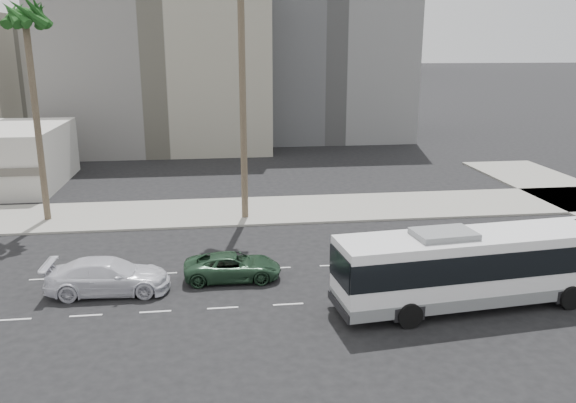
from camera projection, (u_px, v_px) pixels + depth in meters
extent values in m
plane|color=black|center=(352.00, 301.00, 26.81)|extent=(700.00, 700.00, 0.00)
cube|color=gray|center=(302.00, 209.00, 41.62)|extent=(120.00, 7.00, 0.15)
cube|color=gray|center=(161.00, 68.00, 66.03)|extent=(24.00, 18.00, 18.00)
cube|color=#595A5C|center=(321.00, 33.00, 74.13)|extent=(20.00, 20.00, 26.00)
cube|color=silver|center=(220.00, 21.00, 260.02)|extent=(42.00, 42.00, 44.00)
cube|color=#525863|center=(370.00, 5.00, 276.31)|extent=(22.00, 22.00, 60.00)
cube|color=white|center=(475.00, 264.00, 25.93)|extent=(12.98, 4.10, 2.86)
cube|color=black|center=(476.00, 256.00, 25.83)|extent=(13.04, 4.17, 1.21)
cube|color=slate|center=(472.00, 290.00, 26.26)|extent=(13.00, 4.14, 0.55)
cube|color=slate|center=(442.00, 233.00, 25.32)|extent=(2.81, 2.02, 0.33)
cylinder|color=black|center=(573.00, 302.00, 25.46)|extent=(1.10, 0.33, 1.10)
cylinder|color=black|center=(539.00, 277.00, 28.15)|extent=(1.10, 0.33, 1.10)
cylinder|color=black|center=(403.00, 312.00, 24.50)|extent=(1.10, 0.33, 1.10)
cylinder|color=black|center=(384.00, 285.00, 27.19)|extent=(1.10, 0.33, 1.10)
imported|color=#26462E|center=(233.00, 266.00, 29.16)|extent=(2.36, 4.93, 1.36)
imported|color=white|center=(108.00, 276.00, 27.53)|extent=(2.51, 5.86, 1.68)
cylinder|color=brown|center=(243.00, 97.00, 37.32)|extent=(0.45, 0.45, 16.49)
cylinder|color=brown|center=(37.00, 125.00, 37.27)|extent=(0.41, 0.41, 13.04)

